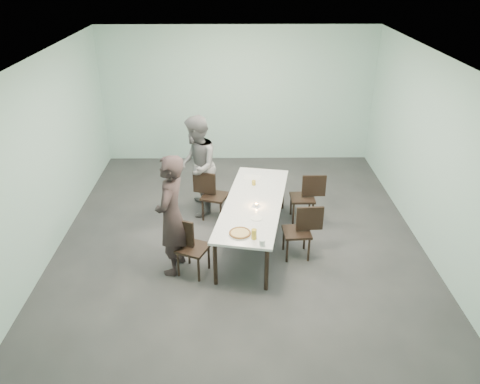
{
  "coord_description": "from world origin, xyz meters",
  "views": [
    {
      "loc": [
        -0.08,
        -6.68,
        4.33
      ],
      "look_at": [
        0.0,
        -0.21,
        1.0
      ],
      "focal_mm": 35.0,
      "sensor_mm": 36.0,
      "label": 1
    }
  ],
  "objects_px": {
    "chair_near_left": "(188,243)",
    "chair_near_right": "(302,228)",
    "table": "(254,205)",
    "tealight": "(256,205)",
    "chair_far_left": "(210,192)",
    "chair_far_right": "(307,194)",
    "beer_glass": "(254,234)",
    "side_plate": "(256,218)",
    "diner_far": "(197,166)",
    "diner_near": "(171,216)",
    "pizza": "(240,233)",
    "amber_tumbler": "(254,183)",
    "water_tumbler": "(262,243)"
  },
  "relations": [
    {
      "from": "chair_far_left",
      "to": "diner_far",
      "type": "bearing_deg",
      "value": 158.25
    },
    {
      "from": "diner_near",
      "to": "tealight",
      "type": "xyz_separation_m",
      "value": [
        1.26,
        0.6,
        -0.16
      ]
    },
    {
      "from": "pizza",
      "to": "beer_glass",
      "type": "relative_size",
      "value": 2.27
    },
    {
      "from": "diner_far",
      "to": "diner_near",
      "type": "bearing_deg",
      "value": -11.16
    },
    {
      "from": "diner_far",
      "to": "water_tumbler",
      "type": "height_order",
      "value": "diner_far"
    },
    {
      "from": "water_tumbler",
      "to": "tealight",
      "type": "distance_m",
      "value": 1.11
    },
    {
      "from": "table",
      "to": "tealight",
      "type": "height_order",
      "value": "tealight"
    },
    {
      "from": "chair_near_right",
      "to": "tealight",
      "type": "bearing_deg",
      "value": -24.15
    },
    {
      "from": "diner_far",
      "to": "side_plate",
      "type": "height_order",
      "value": "diner_far"
    },
    {
      "from": "chair_far_right",
      "to": "side_plate",
      "type": "relative_size",
      "value": 4.83
    },
    {
      "from": "chair_near_left",
      "to": "side_plate",
      "type": "relative_size",
      "value": 4.83
    },
    {
      "from": "pizza",
      "to": "diner_far",
      "type": "bearing_deg",
      "value": 110.49
    },
    {
      "from": "chair_near_left",
      "to": "beer_glass",
      "type": "height_order",
      "value": "beer_glass"
    },
    {
      "from": "diner_near",
      "to": "table",
      "type": "bearing_deg",
      "value": 132.89
    },
    {
      "from": "chair_far_right",
      "to": "pizza",
      "type": "relative_size",
      "value": 2.56
    },
    {
      "from": "table",
      "to": "side_plate",
      "type": "xyz_separation_m",
      "value": [
        0.02,
        -0.53,
        0.06
      ]
    },
    {
      "from": "chair_far_left",
      "to": "side_plate",
      "type": "bearing_deg",
      "value": -42.93
    },
    {
      "from": "water_tumbler",
      "to": "amber_tumbler",
      "type": "xyz_separation_m",
      "value": [
        -0.04,
        1.87,
        -0.01
      ]
    },
    {
      "from": "diner_far",
      "to": "pizza",
      "type": "xyz_separation_m",
      "value": [
        0.75,
        -2.0,
        -0.15
      ]
    },
    {
      "from": "amber_tumbler",
      "to": "side_plate",
      "type": "bearing_deg",
      "value": -90.19
    },
    {
      "from": "chair_near_left",
      "to": "diner_far",
      "type": "xyz_separation_m",
      "value": [
        0.02,
        1.83,
        0.42
      ]
    },
    {
      "from": "chair_near_right",
      "to": "side_plate",
      "type": "distance_m",
      "value": 0.77
    },
    {
      "from": "tealight",
      "to": "chair_far_left",
      "type": "bearing_deg",
      "value": 128.53
    },
    {
      "from": "chair_far_left",
      "to": "side_plate",
      "type": "height_order",
      "value": "chair_far_left"
    },
    {
      "from": "chair_far_right",
      "to": "diner_near",
      "type": "height_order",
      "value": "diner_near"
    },
    {
      "from": "diner_far",
      "to": "side_plate",
      "type": "distance_m",
      "value": 1.86
    },
    {
      "from": "chair_far_left",
      "to": "chair_far_right",
      "type": "height_order",
      "value": "same"
    },
    {
      "from": "chair_near_right",
      "to": "water_tumbler",
      "type": "height_order",
      "value": "chair_near_right"
    },
    {
      "from": "diner_near",
      "to": "amber_tumbler",
      "type": "height_order",
      "value": "diner_near"
    },
    {
      "from": "diner_far",
      "to": "chair_near_left",
      "type": "bearing_deg",
      "value": -4.03
    },
    {
      "from": "chair_near_left",
      "to": "chair_near_right",
      "type": "bearing_deg",
      "value": 35.91
    },
    {
      "from": "chair_far_left",
      "to": "chair_near_right",
      "type": "height_order",
      "value": "same"
    },
    {
      "from": "table",
      "to": "chair_near_right",
      "type": "relative_size",
      "value": 3.13
    },
    {
      "from": "chair_far_left",
      "to": "diner_near",
      "type": "distance_m",
      "value": 1.71
    },
    {
      "from": "diner_near",
      "to": "amber_tumbler",
      "type": "bearing_deg",
      "value": 148.94
    },
    {
      "from": "chair_far_right",
      "to": "tealight",
      "type": "xyz_separation_m",
      "value": [
        -0.94,
        -0.87,
        0.27
      ]
    },
    {
      "from": "pizza",
      "to": "tealight",
      "type": "xyz_separation_m",
      "value": [
        0.27,
        0.82,
        0.0
      ]
    },
    {
      "from": "beer_glass",
      "to": "table",
      "type": "bearing_deg",
      "value": 87.96
    },
    {
      "from": "table",
      "to": "side_plate",
      "type": "distance_m",
      "value": 0.53
    },
    {
      "from": "diner_far",
      "to": "side_plate",
      "type": "bearing_deg",
      "value": 29.41
    },
    {
      "from": "diner_near",
      "to": "beer_glass",
      "type": "distance_m",
      "value": 1.24
    },
    {
      "from": "chair_near_left",
      "to": "chair_far_right",
      "type": "relative_size",
      "value": 1.0
    },
    {
      "from": "table",
      "to": "chair_far_left",
      "type": "relative_size",
      "value": 3.13
    },
    {
      "from": "pizza",
      "to": "beer_glass",
      "type": "distance_m",
      "value": 0.23
    },
    {
      "from": "chair_near_left",
      "to": "pizza",
      "type": "height_order",
      "value": "chair_near_left"
    },
    {
      "from": "chair_near_left",
      "to": "side_plate",
      "type": "height_order",
      "value": "chair_near_left"
    },
    {
      "from": "chair_near_right",
      "to": "amber_tumbler",
      "type": "distance_m",
      "value": 1.28
    },
    {
      "from": "chair_near_right",
      "to": "beer_glass",
      "type": "relative_size",
      "value": 5.8
    },
    {
      "from": "beer_glass",
      "to": "chair_near_left",
      "type": "bearing_deg",
      "value": 163.77
    },
    {
      "from": "amber_tumbler",
      "to": "chair_far_right",
      "type": "bearing_deg",
      "value": 6.65
    }
  ]
}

